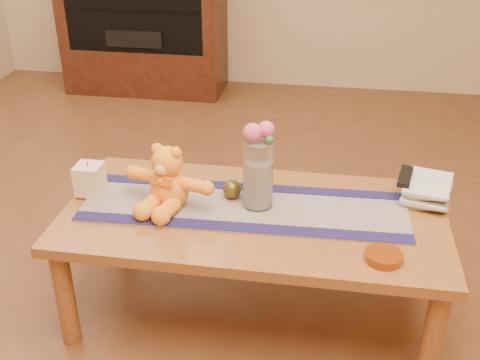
% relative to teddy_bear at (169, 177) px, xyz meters
% --- Properties ---
extents(floor, '(5.50, 5.50, 0.00)m').
position_rel_teddy_bear_xyz_m(floor, '(0.31, 0.00, -0.57)').
color(floor, '#542F18').
rests_on(floor, ground).
extents(coffee_table_top, '(1.40, 0.70, 0.04)m').
position_rel_teddy_bear_xyz_m(coffee_table_top, '(0.31, 0.00, -0.14)').
color(coffee_table_top, brown).
rests_on(coffee_table_top, floor).
extents(table_leg_fl, '(0.07, 0.07, 0.41)m').
position_rel_teddy_bear_xyz_m(table_leg_fl, '(-0.33, -0.29, -0.37)').
color(table_leg_fl, brown).
rests_on(table_leg_fl, floor).
extents(table_leg_fr, '(0.07, 0.07, 0.41)m').
position_rel_teddy_bear_xyz_m(table_leg_fr, '(0.95, -0.29, -0.37)').
color(table_leg_fr, brown).
rests_on(table_leg_fr, floor).
extents(table_leg_bl, '(0.07, 0.07, 0.41)m').
position_rel_teddy_bear_xyz_m(table_leg_bl, '(-0.33, 0.29, -0.37)').
color(table_leg_bl, brown).
rests_on(table_leg_bl, floor).
extents(table_leg_br, '(0.07, 0.07, 0.41)m').
position_rel_teddy_bear_xyz_m(table_leg_br, '(0.95, 0.29, -0.37)').
color(table_leg_br, brown).
rests_on(table_leg_br, floor).
extents(persian_runner, '(1.21, 0.39, 0.01)m').
position_rel_teddy_bear_xyz_m(persian_runner, '(0.27, 0.03, -0.12)').
color(persian_runner, '#211B4D').
rests_on(persian_runner, coffee_table_top).
extents(runner_border_near, '(1.20, 0.10, 0.00)m').
position_rel_teddy_bear_xyz_m(runner_border_near, '(0.28, -0.12, -0.11)').
color(runner_border_near, '#1A1643').
rests_on(runner_border_near, persian_runner).
extents(runner_border_far, '(1.20, 0.10, 0.00)m').
position_rel_teddy_bear_xyz_m(runner_border_far, '(0.27, 0.17, -0.11)').
color(runner_border_far, '#1A1643').
rests_on(runner_border_far, persian_runner).
extents(teddy_bear, '(0.39, 0.35, 0.23)m').
position_rel_teddy_bear_xyz_m(teddy_bear, '(0.00, 0.00, 0.00)').
color(teddy_bear, orange).
rests_on(teddy_bear, persian_runner).
extents(pillar_candle, '(0.10, 0.10, 0.12)m').
position_rel_teddy_bear_xyz_m(pillar_candle, '(-0.32, 0.03, -0.05)').
color(pillar_candle, beige).
rests_on(pillar_candle, persian_runner).
extents(candle_wick, '(0.00, 0.00, 0.01)m').
position_rel_teddy_bear_xyz_m(candle_wick, '(-0.32, 0.03, 0.01)').
color(candle_wick, black).
rests_on(candle_wick, pillar_candle).
extents(glass_vase, '(0.11, 0.11, 0.26)m').
position_rel_teddy_bear_xyz_m(glass_vase, '(0.32, 0.04, 0.02)').
color(glass_vase, silver).
rests_on(glass_vase, persian_runner).
extents(potpourri_fill, '(0.09, 0.09, 0.18)m').
position_rel_teddy_bear_xyz_m(potpourri_fill, '(0.32, 0.04, -0.02)').
color(potpourri_fill, beige).
rests_on(potpourri_fill, glass_vase).
extents(rose_left, '(0.07, 0.07, 0.07)m').
position_rel_teddy_bear_xyz_m(rose_left, '(0.30, 0.03, 0.18)').
color(rose_left, '#D44A6C').
rests_on(rose_left, glass_vase).
extents(rose_right, '(0.06, 0.06, 0.06)m').
position_rel_teddy_bear_xyz_m(rose_right, '(0.35, 0.05, 0.19)').
color(rose_right, '#D44A6C').
rests_on(rose_right, glass_vase).
extents(blue_flower_back, '(0.04, 0.04, 0.04)m').
position_rel_teddy_bear_xyz_m(blue_flower_back, '(0.33, 0.08, 0.17)').
color(blue_flower_back, '#465198').
rests_on(blue_flower_back, glass_vase).
extents(blue_flower_side, '(0.04, 0.04, 0.04)m').
position_rel_teddy_bear_xyz_m(blue_flower_side, '(0.29, 0.06, 0.17)').
color(blue_flower_side, '#465198').
rests_on(blue_flower_side, glass_vase).
extents(leaf_sprig, '(0.03, 0.03, 0.03)m').
position_rel_teddy_bear_xyz_m(leaf_sprig, '(0.36, 0.02, 0.16)').
color(leaf_sprig, '#33662D').
rests_on(leaf_sprig, glass_vase).
extents(bronze_ball, '(0.08, 0.08, 0.07)m').
position_rel_teddy_bear_xyz_m(bronze_ball, '(0.22, 0.08, -0.08)').
color(bronze_ball, '#4E421A').
rests_on(bronze_ball, persian_runner).
extents(book_bottom, '(0.20, 0.24, 0.02)m').
position_rel_teddy_bear_xyz_m(book_bottom, '(0.87, 0.23, -0.11)').
color(book_bottom, beige).
rests_on(book_bottom, coffee_table_top).
extents(book_lower, '(0.22, 0.26, 0.02)m').
position_rel_teddy_bear_xyz_m(book_lower, '(0.87, 0.22, -0.09)').
color(book_lower, beige).
rests_on(book_lower, book_bottom).
extents(book_upper, '(0.18, 0.24, 0.02)m').
position_rel_teddy_bear_xyz_m(book_upper, '(0.86, 0.23, -0.07)').
color(book_upper, beige).
rests_on(book_upper, book_lower).
extents(book_top, '(0.21, 0.26, 0.02)m').
position_rel_teddy_bear_xyz_m(book_top, '(0.87, 0.22, -0.05)').
color(book_top, beige).
rests_on(book_top, book_upper).
extents(tv_remote, '(0.07, 0.17, 0.02)m').
position_rel_teddy_bear_xyz_m(tv_remote, '(0.86, 0.22, -0.04)').
color(tv_remote, black).
rests_on(tv_remote, book_top).
extents(amber_dish, '(0.13, 0.13, 0.03)m').
position_rel_teddy_bear_xyz_m(amber_dish, '(0.77, -0.22, -0.11)').
color(amber_dish, '#BF5914').
rests_on(amber_dish, coffee_table_top).
extents(media_cabinet, '(1.20, 0.50, 1.10)m').
position_rel_teddy_bear_xyz_m(media_cabinet, '(-0.89, 2.48, -0.02)').
color(media_cabinet, black).
rests_on(media_cabinet, floor).
extents(cabinet_cavity, '(1.02, 0.03, 0.61)m').
position_rel_teddy_bear_xyz_m(cabinet_cavity, '(-0.89, 2.25, 0.09)').
color(cabinet_cavity, black).
rests_on(cabinet_cavity, media_cabinet).
extents(cabinet_shelf, '(1.02, 0.20, 0.02)m').
position_rel_teddy_bear_xyz_m(cabinet_shelf, '(-0.89, 2.33, 0.09)').
color(cabinet_shelf, black).
rests_on(cabinet_shelf, media_cabinet).
extents(stereo_lower, '(0.42, 0.28, 0.12)m').
position_rel_teddy_bear_xyz_m(stereo_lower, '(-0.89, 2.35, -0.11)').
color(stereo_lower, black).
rests_on(stereo_lower, media_cabinet).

